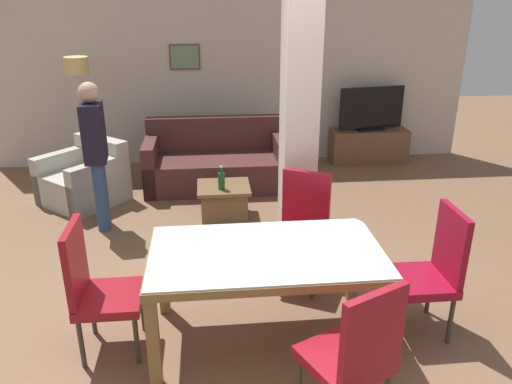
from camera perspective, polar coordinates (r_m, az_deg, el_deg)
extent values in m
plane|color=brown|center=(4.01, 1.11, -16.26)|extent=(18.00, 18.00, 0.00)
cube|color=beige|center=(7.64, -2.82, 13.38)|extent=(7.20, 0.06, 2.70)
cube|color=brown|center=(7.56, -8.14, 15.02)|extent=(0.44, 0.02, 0.36)
cube|color=gray|center=(7.55, -8.15, 15.01)|extent=(0.40, 0.01, 0.32)
cube|color=beige|center=(4.71, 4.92, 7.96)|extent=(0.31, 0.38, 2.70)
cube|color=olive|center=(3.23, 2.16, -11.09)|extent=(1.68, 0.06, 0.06)
cube|color=olive|center=(4.00, 0.43, -4.16)|extent=(1.68, 0.06, 0.06)
cube|color=olive|center=(3.61, -11.81, -7.73)|extent=(0.06, 0.83, 0.06)
cube|color=olive|center=(3.79, 13.57, -6.46)|extent=(0.06, 0.83, 0.06)
cube|color=silver|center=(3.59, 1.20, -6.76)|extent=(1.66, 0.93, 0.01)
cube|color=olive|center=(3.47, -11.64, -16.61)|extent=(0.08, 0.08, 0.69)
cube|color=olive|center=(3.64, 14.91, -14.84)|extent=(0.08, 0.08, 0.69)
cube|color=olive|center=(4.17, -10.59, -9.32)|extent=(0.08, 0.08, 0.69)
cube|color=olive|center=(4.31, 11.08, -8.21)|extent=(0.08, 0.08, 0.69)
cube|color=maroon|center=(3.20, 10.06, -18.29)|extent=(0.61, 0.61, 0.07)
cube|color=maroon|center=(2.90, 13.21, -15.68)|extent=(0.42, 0.23, 0.55)
cylinder|color=#3E3929|center=(3.37, 4.91, -20.80)|extent=(0.04, 0.04, 0.39)
cylinder|color=#3E3929|center=(3.56, 10.15, -18.41)|extent=(0.04, 0.04, 0.39)
cube|color=maroon|center=(3.81, -16.33, -11.60)|extent=(0.46, 0.46, 0.07)
cube|color=maroon|center=(3.70, -19.97, -7.56)|extent=(0.05, 0.44, 0.55)
cylinder|color=#3E3929|center=(4.06, -12.83, -12.86)|extent=(0.04, 0.04, 0.39)
cylinder|color=#3E3929|center=(3.76, -13.48, -16.14)|extent=(0.04, 0.04, 0.39)
cylinder|color=#3E3929|center=(4.13, -18.19, -12.84)|extent=(0.04, 0.04, 0.39)
cylinder|color=#3E3929|center=(3.83, -19.33, -16.04)|extent=(0.04, 0.04, 0.39)
cube|color=maroon|center=(4.06, 18.19, -9.66)|extent=(0.46, 0.46, 0.07)
cube|color=maroon|center=(3.99, 21.42, -5.54)|extent=(0.05, 0.44, 0.55)
cylinder|color=#3E3929|center=(3.97, 16.28, -14.21)|extent=(0.04, 0.04, 0.39)
cylinder|color=#3E3929|center=(4.26, 14.43, -11.28)|extent=(0.04, 0.04, 0.39)
cylinder|color=#3E3929|center=(4.11, 21.34, -13.48)|extent=(0.04, 0.04, 0.39)
cylinder|color=#3E3929|center=(4.39, 19.18, -10.73)|extent=(0.04, 0.04, 0.39)
cube|color=maroon|center=(4.45, 4.88, -5.57)|extent=(0.62, 0.62, 0.07)
cube|color=maroon|center=(4.50, 5.75, -0.94)|extent=(0.41, 0.24, 0.55)
cylinder|color=#3E3929|center=(4.36, 6.48, -9.75)|extent=(0.04, 0.04, 0.39)
cylinder|color=#3E3929|center=(4.46, 1.71, -8.89)|extent=(0.04, 0.04, 0.39)
cylinder|color=#3E3929|center=(4.68, 7.70, -7.45)|extent=(0.04, 0.04, 0.39)
cylinder|color=#3E3929|center=(4.77, 3.24, -6.70)|extent=(0.04, 0.04, 0.39)
cube|color=#4A2624|center=(6.81, -4.51, 2.37)|extent=(1.89, 0.92, 0.42)
cube|color=#4A2624|center=(7.03, -4.70, 6.76)|extent=(1.89, 0.18, 0.46)
cube|color=#4A2624|center=(6.83, 2.73, 3.62)|extent=(0.16, 0.92, 0.67)
cube|color=#4A2624|center=(6.81, -11.84, 3.09)|extent=(0.16, 0.92, 0.67)
cube|color=#B3AFA2|center=(6.63, -19.15, 0.55)|extent=(1.20, 1.20, 0.40)
cube|color=#B3AFA2|center=(6.70, -17.26, 4.47)|extent=(0.76, 0.70, 0.37)
cube|color=#B3AFA2|center=(6.33, -17.39, 0.73)|extent=(0.67, 0.73, 0.60)
cube|color=#B3AFA2|center=(6.88, -20.99, 1.96)|extent=(0.67, 0.73, 0.60)
cube|color=brown|center=(5.79, -3.73, 0.54)|extent=(0.61, 0.55, 0.04)
cube|color=brown|center=(5.87, -3.68, -1.24)|extent=(0.53, 0.47, 0.35)
cylinder|color=#194C23|center=(5.66, -3.97, 1.25)|extent=(0.08, 0.08, 0.19)
cylinder|color=#194C23|center=(5.61, -4.00, 2.50)|extent=(0.03, 0.03, 0.07)
cylinder|color=#B7B7BC|center=(5.60, -4.01, 2.90)|extent=(0.03, 0.03, 0.01)
cube|color=brown|center=(7.99, 12.70, 5.20)|extent=(1.19, 0.40, 0.51)
cube|color=black|center=(7.92, 12.86, 7.05)|extent=(0.44, 0.26, 0.03)
cube|color=black|center=(7.85, 13.06, 9.37)|extent=(1.02, 0.22, 0.63)
cylinder|color=#B7B7BC|center=(7.53, -18.31, 1.61)|extent=(0.28, 0.28, 0.02)
cylinder|color=#B7B7BC|center=(7.32, -18.99, 7.02)|extent=(0.04, 0.04, 1.45)
cylinder|color=#E5BC66|center=(7.17, -19.82, 13.46)|extent=(0.31, 0.31, 0.22)
cylinder|color=navy|center=(5.85, -17.20, 0.04)|extent=(0.13, 0.13, 0.79)
cylinder|color=navy|center=(5.70, -17.33, -0.59)|extent=(0.13, 0.13, 0.79)
cube|color=black|center=(5.56, -18.08, 6.50)|extent=(0.26, 0.40, 0.63)
sphere|color=tan|center=(5.47, -18.59, 10.74)|extent=(0.21, 0.21, 0.21)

